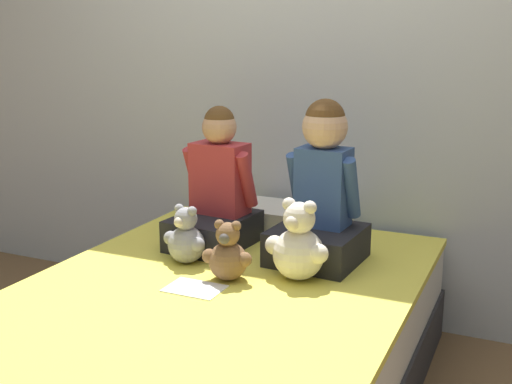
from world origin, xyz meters
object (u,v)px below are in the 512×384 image
Objects in this scene: child_on_left at (217,194)px; teddy_bear_between_children at (228,255)px; child_on_right at (321,196)px; sign_card at (194,289)px; teddy_bear_held_by_left_child at (186,239)px; teddy_bear_held_by_right_child at (298,246)px; bed at (209,353)px; pillow_at_headboard at (292,219)px.

child_on_left reaches higher than teddy_bear_between_children.
child_on_right reaches higher than sign_card.
teddy_bear_held_by_left_child is 0.77× the size of teddy_bear_held_by_right_child.
child_on_right is at bearing 97.73° from teddy_bear_held_by_right_child.
teddy_bear_held_by_right_child reaches higher than sign_card.
child_on_right is at bearing 5.04° from child_on_left.
teddy_bear_held_by_right_child is (-0.00, -0.25, -0.14)m from child_on_right.
pillow_at_headboard is (0.00, 0.84, 0.30)m from bed.
teddy_bear_between_children is at bearing -145.71° from teddy_bear_held_by_right_child.
sign_card is at bearing -175.25° from bed.
teddy_bear_between_children is at bearing -119.76° from child_on_right.
teddy_bear_held_by_right_child is (0.48, 0.02, 0.03)m from teddy_bear_held_by_left_child.
sign_card is (-0.06, -0.84, -0.05)m from pillow_at_headboard.
teddy_bear_held_by_right_child is at bearing 39.66° from sign_card.
child_on_right is at bearing -52.50° from pillow_at_headboard.
teddy_bear_held_by_right_child is 0.27m from teddy_bear_between_children.
child_on_right is at bearing 63.01° from bed.
child_on_right is at bearing 47.93° from teddy_bear_between_children.
child_on_left is at bearing 100.09° from teddy_bear_held_by_left_child.
bed is 3.84× the size of pillow_at_headboard.
child_on_right is (0.48, -0.00, 0.04)m from child_on_left.
pillow_at_headboard reaches higher than sign_card.
child_on_left is (-0.23, 0.50, 0.48)m from bed.
pillow_at_headboard is at bearing 86.10° from sign_card.
teddy_bear_between_children is 0.45× the size of pillow_at_headboard.
pillow_at_headboard is 2.51× the size of sign_card.
bed is 0.37m from teddy_bear_between_children.
teddy_bear_held_by_right_child reaches higher than teddy_bear_held_by_left_child.
child_on_right is 0.65m from sign_card.
bed is at bearing -34.96° from teddy_bear_held_by_left_child.
teddy_bear_held_by_left_child reaches higher than sign_card.
teddy_bear_between_children reaches higher than sign_card.
child_on_right is 0.47m from pillow_at_headboard.
bed is at bearing -90.00° from pillow_at_headboard.
pillow_at_headboard is at bearing 121.76° from teddy_bear_held_by_right_child.
bed is 9.66× the size of sign_card.
sign_card is (-0.31, -0.26, -0.13)m from teddy_bear_held_by_right_child.
teddy_bear_held_by_right_child is at bearing -22.40° from child_on_left.
bed is 8.60× the size of teddy_bear_between_children.
pillow_at_headboard is (-0.01, 0.70, -0.04)m from teddy_bear_between_children.
pillow_at_headboard is at bearing 82.49° from teddy_bear_between_children.
child_on_right is 3.17× the size of sign_card.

